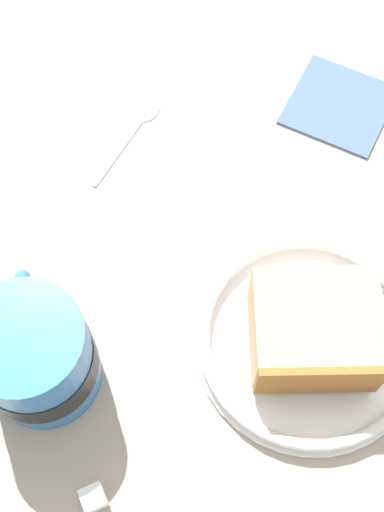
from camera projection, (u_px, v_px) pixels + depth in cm
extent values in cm
cube|color=tan|center=(215.00, 316.00, 60.37)|extent=(134.09, 134.09, 3.59)
cylinder|color=white|center=(306.00, 341.00, 57.04)|extent=(18.77, 18.77, 0.88)
torus|color=white|center=(307.00, 337.00, 56.19)|extent=(18.25, 18.25, 0.98)
cube|color=#9E662D|center=(307.00, 338.00, 56.37)|extent=(10.53, 9.07, 0.60)
cube|color=#EAB27F|center=(313.00, 326.00, 53.71)|extent=(10.53, 9.07, 5.27)
cube|color=#9E662D|center=(318.00, 380.00, 51.88)|extent=(9.65, 1.74, 5.27)
cylinder|color=#3372BF|center=(34.00, 357.00, 51.71)|extent=(8.85, 8.85, 10.06)
cylinder|color=black|center=(36.00, 360.00, 52.33)|extent=(9.02, 9.02, 3.22)
cylinder|color=black|center=(26.00, 346.00, 49.19)|extent=(7.79, 7.79, 0.40)
torus|color=#3372BF|center=(26.00, 304.00, 53.54)|extent=(2.75, 5.51, 5.46)
ellipsoid|color=silver|center=(147.00, 109.00, 67.19)|extent=(3.03, 3.55, 0.80)
cylinder|color=silver|center=(117.00, 152.00, 65.21)|extent=(3.78, 7.89, 0.50)
cube|color=slate|center=(338.00, 104.00, 67.54)|extent=(12.04, 12.02, 0.60)
cube|color=white|center=(92.00, 498.00, 51.38)|extent=(2.39, 2.39, 1.75)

